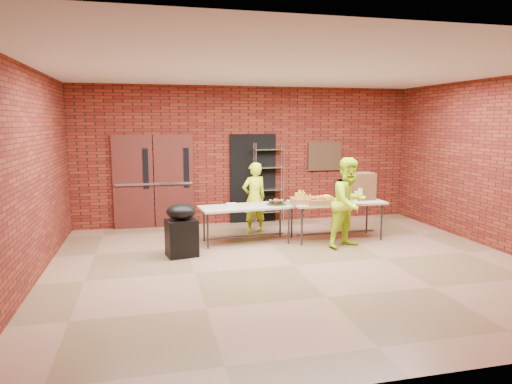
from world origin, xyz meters
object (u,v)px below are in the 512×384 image
Objects in this scene: table_left at (246,209)px; volunteer_man at (349,203)px; volunteer_woman at (254,198)px; wire_rack at (269,183)px; coffee_dispenser at (363,186)px; covered_grill at (182,230)px; table_right at (337,204)px.

volunteer_man reaches higher than table_left.
volunteer_woman is at bearing 59.13° from table_left.
wire_rack is at bearing 55.45° from table_left.
volunteer_woman is at bearing 159.79° from coffee_dispenser.
coffee_dispenser is (1.56, -1.73, 0.11)m from wire_rack.
wire_rack is 3.26m from covered_grill.
wire_rack is 2.62m from volunteer_man.
table_left is at bearing -121.95° from wire_rack.
wire_rack is 2.33m from coffee_dispenser.
wire_rack reaches higher than table_left.
wire_rack is 3.42× the size of coffee_dispenser.
covered_grill is at bearing -159.57° from table_left.
table_left is 0.82m from volunteer_woman.
covered_grill is (-1.31, -0.65, -0.20)m from table_left.
wire_rack is 1.11× the size of volunteer_man.
wire_rack is 1.02× the size of table_left.
covered_grill is 0.55× the size of volunteer_man.
covered_grill is at bearing -137.01° from wire_rack.
covered_grill is at bearing 25.53° from volunteer_woman.
volunteer_man is at bearing -131.33° from coffee_dispenser.
coffee_dispenser is 3.88m from covered_grill.
volunteer_man is (-0.01, -0.61, 0.14)m from table_right.
table_left is 1.08× the size of volunteer_man.
volunteer_woman is (0.34, 0.74, 0.09)m from table_left.
volunteer_woman is (-1.51, 0.89, 0.05)m from table_right.
coffee_dispenser is 0.58× the size of covered_grill.
table_left is 1.47m from covered_grill.
volunteer_woman is 2.13m from volunteer_man.
coffee_dispenser is at bearing -6.96° from table_left.
wire_rack is at bearing 87.53° from volunteer_man.
volunteer_man is at bearing -72.51° from wire_rack.
coffee_dispenser is (0.62, 0.11, 0.34)m from table_right.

